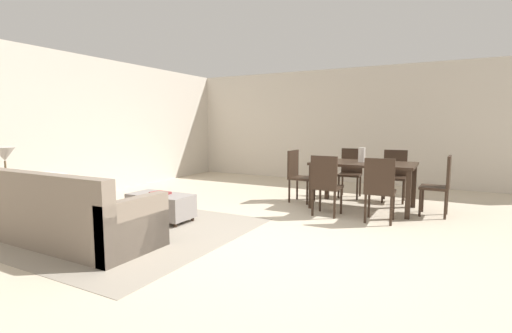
{
  "coord_description": "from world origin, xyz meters",
  "views": [
    {
      "loc": [
        1.86,
        -3.81,
        1.38
      ],
      "look_at": [
        -0.54,
        0.65,
        0.8
      ],
      "focal_mm": 25.71,
      "sensor_mm": 36.0,
      "label": 1
    }
  ],
  "objects_px": {
    "dining_table": "(363,168)",
    "dining_chair_near_right": "(380,186)",
    "table_lamp": "(5,156)",
    "dining_chair_head_east": "(441,182)",
    "vase_centerpiece": "(362,155)",
    "dining_chair_far_left": "(351,170)",
    "dining_chair_near_left": "(326,182)",
    "book_on_ottoman": "(160,193)",
    "side_table": "(8,195)",
    "ottoman_table": "(161,205)",
    "dining_chair_far_right": "(395,172)",
    "dining_chair_head_west": "(298,173)",
    "couch": "(71,218)"
  },
  "relations": [
    {
      "from": "ottoman_table",
      "to": "dining_chair_far_right",
      "type": "xyz_separation_m",
      "value": [
        2.75,
        3.04,
        0.3
      ]
    },
    {
      "from": "dining_chair_far_right",
      "to": "dining_chair_near_left",
      "type": "bearing_deg",
      "value": -114.23
    },
    {
      "from": "dining_table",
      "to": "dining_chair_head_west",
      "type": "relative_size",
      "value": 1.74
    },
    {
      "from": "side_table",
      "to": "vase_centerpiece",
      "type": "height_order",
      "value": "vase_centerpiece"
    },
    {
      "from": "table_lamp",
      "to": "vase_centerpiece",
      "type": "bearing_deg",
      "value": 41.59
    },
    {
      "from": "ottoman_table",
      "to": "dining_table",
      "type": "bearing_deg",
      "value": 42.82
    },
    {
      "from": "table_lamp",
      "to": "dining_chair_head_east",
      "type": "distance_m",
      "value": 6.14
    },
    {
      "from": "side_table",
      "to": "dining_chair_far_left",
      "type": "distance_m",
      "value": 5.56
    },
    {
      "from": "dining_chair_near_right",
      "to": "dining_chair_far_right",
      "type": "height_order",
      "value": "same"
    },
    {
      "from": "ottoman_table",
      "to": "dining_chair_near_right",
      "type": "relative_size",
      "value": 1.02
    },
    {
      "from": "ottoman_table",
      "to": "vase_centerpiece",
      "type": "xyz_separation_m",
      "value": [
        2.34,
        2.22,
        0.66
      ]
    },
    {
      "from": "table_lamp",
      "to": "dining_table",
      "type": "relative_size",
      "value": 0.33
    },
    {
      "from": "ottoman_table",
      "to": "table_lamp",
      "type": "height_order",
      "value": "table_lamp"
    },
    {
      "from": "table_lamp",
      "to": "dining_chair_head_east",
      "type": "relative_size",
      "value": 0.57
    },
    {
      "from": "dining_table",
      "to": "dining_chair_near_right",
      "type": "distance_m",
      "value": 0.96
    },
    {
      "from": "vase_centerpiece",
      "to": "dining_chair_head_east",
      "type": "bearing_deg",
      "value": -1.94
    },
    {
      "from": "dining_chair_near_right",
      "to": "book_on_ottoman",
      "type": "relative_size",
      "value": 3.54
    },
    {
      "from": "ottoman_table",
      "to": "side_table",
      "type": "xyz_separation_m",
      "value": [
        -1.56,
        -1.23,
        0.22
      ]
    },
    {
      "from": "dining_chair_far_left",
      "to": "dining_chair_head_east",
      "type": "height_order",
      "value": "same"
    },
    {
      "from": "dining_chair_near_right",
      "to": "vase_centerpiece",
      "type": "relative_size",
      "value": 3.83
    },
    {
      "from": "dining_chair_far_right",
      "to": "dining_chair_near_right",
      "type": "bearing_deg",
      "value": -88.92
    },
    {
      "from": "dining_chair_far_left",
      "to": "dining_chair_near_left",
      "type": "bearing_deg",
      "value": -88.49
    },
    {
      "from": "dining_chair_near_left",
      "to": "dining_chair_head_west",
      "type": "bearing_deg",
      "value": 133.9
    },
    {
      "from": "couch",
      "to": "dining_chair_head_east",
      "type": "distance_m",
      "value": 5.09
    },
    {
      "from": "dining_chair_near_left",
      "to": "book_on_ottoman",
      "type": "xyz_separation_m",
      "value": [
        -2.0,
        -1.38,
        -0.12
      ]
    },
    {
      "from": "dining_chair_near_left",
      "to": "dining_chair_far_left",
      "type": "height_order",
      "value": "same"
    },
    {
      "from": "ottoman_table",
      "to": "book_on_ottoman",
      "type": "distance_m",
      "value": 0.18
    },
    {
      "from": "dining_table",
      "to": "dining_chair_head_west",
      "type": "bearing_deg",
      "value": -178.33
    },
    {
      "from": "dining_chair_far_left",
      "to": "side_table",
      "type": "bearing_deg",
      "value": -129.15
    },
    {
      "from": "dining_chair_near_right",
      "to": "book_on_ottoman",
      "type": "xyz_separation_m",
      "value": [
        -2.78,
        -1.36,
        -0.12
      ]
    },
    {
      "from": "dining_chair_far_right",
      "to": "table_lamp",
      "type": "bearing_deg",
      "value": -135.23
    },
    {
      "from": "ottoman_table",
      "to": "dining_table",
      "type": "relative_size",
      "value": 0.59
    },
    {
      "from": "dining_chair_near_left",
      "to": "dining_chair_far_right",
      "type": "xyz_separation_m",
      "value": [
        0.75,
        1.67,
        0.0
      ]
    },
    {
      "from": "side_table",
      "to": "dining_chair_far_right",
      "type": "bearing_deg",
      "value": 44.77
    },
    {
      "from": "couch",
      "to": "book_on_ottoman",
      "type": "distance_m",
      "value": 1.28
    },
    {
      "from": "dining_chair_near_left",
      "to": "dining_chair_near_right",
      "type": "bearing_deg",
      "value": -1.84
    },
    {
      "from": "table_lamp",
      "to": "dining_chair_near_right",
      "type": "relative_size",
      "value": 0.57
    },
    {
      "from": "side_table",
      "to": "dining_table",
      "type": "bearing_deg",
      "value": 41.13
    },
    {
      "from": "dining_chair_far_left",
      "to": "dining_chair_far_right",
      "type": "height_order",
      "value": "same"
    },
    {
      "from": "dining_chair_far_left",
      "to": "dining_chair_head_east",
      "type": "xyz_separation_m",
      "value": [
        1.57,
        -0.9,
        0.0
      ]
    },
    {
      "from": "couch",
      "to": "side_table",
      "type": "xyz_separation_m",
      "value": [
        -1.34,
        0.03,
        0.14
      ]
    },
    {
      "from": "dining_chair_near_right",
      "to": "dining_chair_head_east",
      "type": "bearing_deg",
      "value": 48.39
    },
    {
      "from": "couch",
      "to": "dining_chair_far_left",
      "type": "relative_size",
      "value": 2.27
    },
    {
      "from": "couch",
      "to": "table_lamp",
      "type": "relative_size",
      "value": 3.98
    },
    {
      "from": "dining_chair_near_left",
      "to": "dining_chair_far_left",
      "type": "bearing_deg",
      "value": 91.51
    },
    {
      "from": "dining_table",
      "to": "vase_centerpiece",
      "type": "bearing_deg",
      "value": 153.29
    },
    {
      "from": "dining_chair_head_east",
      "to": "ottoman_table",
      "type": "bearing_deg",
      "value": -148.23
    },
    {
      "from": "couch",
      "to": "dining_table",
      "type": "relative_size",
      "value": 1.31
    },
    {
      "from": "ottoman_table",
      "to": "dining_chair_far_left",
      "type": "height_order",
      "value": "dining_chair_far_left"
    },
    {
      "from": "dining_table",
      "to": "dining_chair_head_west",
      "type": "height_order",
      "value": "dining_chair_head_west"
    }
  ]
}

